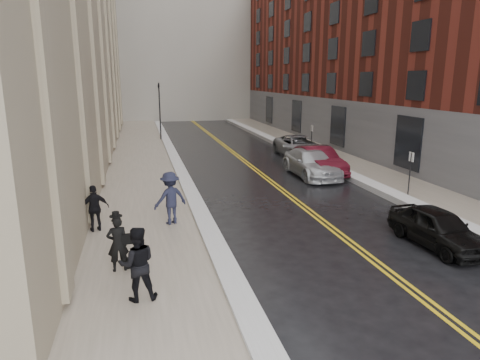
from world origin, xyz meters
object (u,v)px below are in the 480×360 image
car_black (438,228)px  pedestrian_a (137,264)px  car_silver_far (299,146)px  pedestrian_b (170,198)px  car_silver_near (311,163)px  pedestrian_main (118,244)px  car_maroon (318,160)px  pedestrian_c (95,208)px

car_black → pedestrian_a: pedestrian_a is taller
car_silver_far → pedestrian_b: (-10.27, -13.14, 0.40)m
car_silver_far → pedestrian_b: size_ratio=2.71×
car_silver_far → pedestrian_a: 22.06m
car_black → car_silver_near: 11.09m
pedestrian_b → pedestrian_a: bearing=55.4°
car_black → pedestrian_a: bearing=-173.6°
car_silver_far → pedestrian_main: bearing=-126.0°
car_black → car_silver_far: size_ratio=0.71×
car_black → pedestrian_a: size_ratio=2.03×
car_maroon → pedestrian_main: bearing=-136.0°
pedestrian_b → pedestrian_c: size_ratio=1.18×
pedestrian_a → car_silver_near: bearing=-130.7°
car_silver_near → pedestrian_b: bearing=-140.7°
pedestrian_a → pedestrian_c: size_ratio=1.12×
pedestrian_c → car_silver_far: bearing=-150.0°
pedestrian_a → pedestrian_b: 5.81m
pedestrian_a → pedestrian_b: bearing=-105.2°
car_silver_far → pedestrian_b: bearing=-128.7°
car_maroon → pedestrian_a: 16.81m
pedestrian_main → pedestrian_c: pedestrian_c is taller
pedestrian_a → pedestrian_c: (-1.49, 5.47, -0.10)m
pedestrian_c → pedestrian_b: bearing=168.5°
pedestrian_c → pedestrian_a: bearing=89.5°
car_silver_near → car_silver_far: size_ratio=0.97×
car_black → pedestrian_b: (-8.67, 4.04, 0.50)m
pedestrian_main → pedestrian_b: bearing=-122.4°
car_silver_far → pedestrian_main: size_ratio=3.31×
car_silver_far → pedestrian_b: 16.68m
car_maroon → car_silver_far: bearing=78.2°
pedestrian_a → pedestrian_main: bearing=-76.1°
pedestrian_a → pedestrian_b: size_ratio=0.95×
pedestrian_a → pedestrian_b: (1.24, 5.67, 0.05)m
car_maroon → pedestrian_c: bearing=-149.1°
car_black → car_silver_far: 17.26m
pedestrian_b → car_black: bearing=132.8°
pedestrian_a → car_maroon: bearing=-131.5°
car_maroon → pedestrian_c: 14.23m
pedestrian_main → pedestrian_b: (1.79, 3.84, 0.18)m
car_black → car_silver_far: car_silver_far is taller
car_black → pedestrian_b: size_ratio=1.93×
pedestrian_b → car_silver_near: bearing=-163.1°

